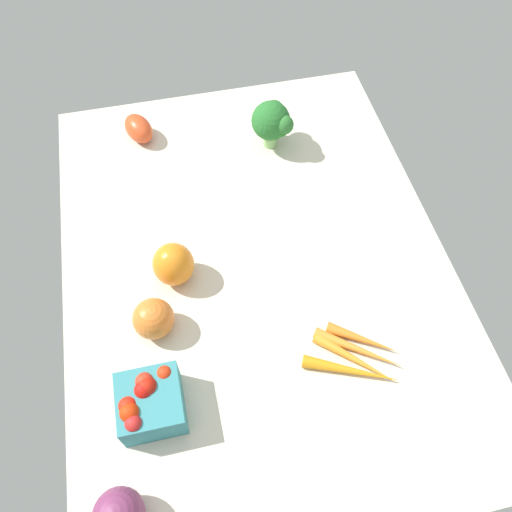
{
  "coord_description": "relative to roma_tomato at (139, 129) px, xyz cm",
  "views": [
    {
      "loc": [
        -54.09,
        12.01,
        89.85
      ],
      "look_at": [
        0.0,
        0.0,
        4.0
      ],
      "focal_mm": 36.44,
      "sensor_mm": 36.0,
      "label": 1
    }
  ],
  "objects": [
    {
      "name": "berry_basket",
      "position": [
        -64.97,
        4.37,
        1.23
      ],
      "size": [
        10.4,
        10.4,
        8.08
      ],
      "color": "teal",
      "rests_on": "tablecloth"
    },
    {
      "name": "tablecloth",
      "position": [
        -39.82,
        -19.08,
        -3.78
      ],
      "size": [
        104.0,
        76.0,
        2.0
      ],
      "primitive_type": "cube",
      "color": "beige",
      "rests_on": "ground"
    },
    {
      "name": "bell_pepper_orange",
      "position": [
        -39.52,
        -3.06,
        1.7
      ],
      "size": [
        11.08,
        11.08,
        8.97
      ],
      "primitive_type": "ellipsoid",
      "rotation": [
        0.0,
        0.0,
        4.03
      ],
      "color": "orange",
      "rests_on": "tablecloth"
    },
    {
      "name": "roma_tomato",
      "position": [
        0.0,
        0.0,
        0.0
      ],
      "size": [
        10.19,
        8.57,
        5.57
      ],
      "primitive_type": "ellipsoid",
      "rotation": [
        0.0,
        0.0,
        0.41
      ],
      "color": "#DE4A23",
      "rests_on": "tablecloth"
    },
    {
      "name": "carrot_bunch",
      "position": [
        -63.64,
        -32.04,
        -1.69
      ],
      "size": [
        14.37,
        18.24,
        2.29
      ],
      "color": "orange",
      "rests_on": "tablecloth"
    },
    {
      "name": "broccoli_head",
      "position": [
        -8.9,
        -29.73,
        4.28
      ],
      "size": [
        10.05,
        8.83,
        11.61
      ],
      "color": "#91C576",
      "rests_on": "tablecloth"
    },
    {
      "name": "heirloom_tomato_orange",
      "position": [
        -50.0,
        1.99,
        0.98
      ],
      "size": [
        7.53,
        7.53,
        7.53
      ],
      "primitive_type": "sphere",
      "color": "orange",
      "rests_on": "tablecloth"
    }
  ]
}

